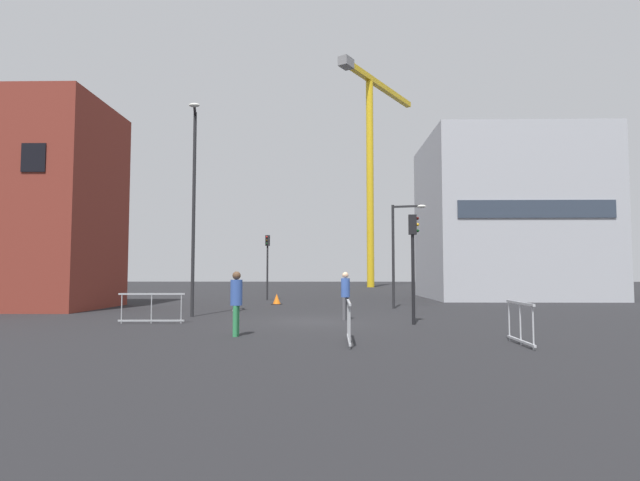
# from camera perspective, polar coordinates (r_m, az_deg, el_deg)

# --- Properties ---
(ground) EXTENTS (160.00, 160.00, 0.00)m
(ground) POSITION_cam_1_polar(r_m,az_deg,el_deg) (19.10, -0.26, -9.11)
(ground) COLOR black
(brick_building) EXTENTS (8.99, 6.41, 10.46)m
(brick_building) POSITION_cam_1_polar(r_m,az_deg,el_deg) (29.92, -31.16, 3.43)
(brick_building) COLOR maroon
(brick_building) RESTS_ON ground
(office_block) EXTENTS (11.42, 10.12, 11.29)m
(office_block) POSITION_cam_1_polar(r_m,az_deg,el_deg) (38.07, 20.48, 2.36)
(office_block) COLOR #A8AAB2
(office_block) RESTS_ON ground
(construction_crane) EXTENTS (10.92, 16.31, 26.76)m
(construction_crane) POSITION_cam_1_polar(r_m,az_deg,el_deg) (64.36, 5.86, 10.52)
(construction_crane) COLOR gold
(construction_crane) RESTS_ON ground
(streetlamp_tall) EXTENTS (0.59, 1.45, 8.59)m
(streetlamp_tall) POSITION_cam_1_polar(r_m,az_deg,el_deg) (21.57, -14.14, 4.74)
(streetlamp_tall) COLOR #232326
(streetlamp_tall) RESTS_ON ground
(streetlamp_short) EXTENTS (1.70, 0.54, 5.27)m
(streetlamp_short) POSITION_cam_1_polar(r_m,az_deg,el_deg) (25.77, 8.88, -0.48)
(streetlamp_short) COLOR #232326
(streetlamp_short) RESTS_ON ground
(traffic_light_far) EXTENTS (0.29, 0.39, 4.28)m
(traffic_light_far) POSITION_cam_1_polar(r_m,az_deg,el_deg) (33.32, -5.99, -1.84)
(traffic_light_far) COLOR #232326
(traffic_light_far) RESTS_ON ground
(traffic_light_crosswalk) EXTENTS (0.38, 0.27, 3.86)m
(traffic_light_crosswalk) POSITION_cam_1_polar(r_m,az_deg,el_deg) (18.00, 10.51, -1.10)
(traffic_light_crosswalk) COLOR black
(traffic_light_crosswalk) RESTS_ON ground
(pedestrian_walking) EXTENTS (0.34, 0.34, 1.85)m
(pedestrian_walking) POSITION_cam_1_polar(r_m,az_deg,el_deg) (14.67, -9.48, -6.47)
(pedestrian_walking) COLOR #2D844C
(pedestrian_walking) RESTS_ON ground
(pedestrian_waiting) EXTENTS (0.34, 0.34, 1.83)m
(pedestrian_waiting) POSITION_cam_1_polar(r_m,az_deg,el_deg) (19.42, 2.90, -5.84)
(pedestrian_waiting) COLOR #4C4C51
(pedestrian_waiting) RESTS_ON ground
(safety_barrier_mid_span) EXTENTS (0.08, 2.06, 1.08)m
(safety_barrier_mid_span) POSITION_cam_1_polar(r_m,az_deg,el_deg) (13.11, 3.29, -9.15)
(safety_barrier_mid_span) COLOR #9EA0A5
(safety_barrier_mid_span) RESTS_ON ground
(safety_barrier_right_run) EXTENTS (0.13, 1.84, 1.08)m
(safety_barrier_right_run) POSITION_cam_1_polar(r_m,az_deg,el_deg) (24.11, -9.50, -6.59)
(safety_barrier_right_run) COLOR #9EA0A5
(safety_barrier_right_run) RESTS_ON ground
(safety_barrier_rear) EXTENTS (2.36, 0.14, 1.08)m
(safety_barrier_rear) POSITION_cam_1_polar(r_m,az_deg,el_deg) (19.11, -18.59, -7.23)
(safety_barrier_rear) COLOR #9EA0A5
(safety_barrier_rear) RESTS_ON ground
(safety_barrier_left_run) EXTENTS (0.10, 1.88, 1.08)m
(safety_barrier_left_run) POSITION_cam_1_polar(r_m,az_deg,el_deg) (13.77, 21.79, -8.64)
(safety_barrier_left_run) COLOR #B2B5BA
(safety_barrier_left_run) RESTS_ON ground
(traffic_cone_by_barrier) EXTENTS (0.59, 0.59, 0.60)m
(traffic_cone_by_barrier) POSITION_cam_1_polar(r_m,az_deg,el_deg) (28.93, -4.94, -6.69)
(traffic_cone_by_barrier) COLOR black
(traffic_cone_by_barrier) RESTS_ON ground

